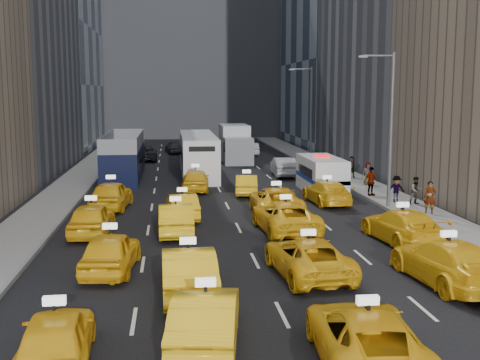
{
  "coord_description": "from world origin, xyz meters",
  "views": [
    {
      "loc": [
        -3.31,
        -21.4,
        6.78
      ],
      "look_at": [
        0.42,
        10.93,
        2.0
      ],
      "focal_mm": 45.0,
      "sensor_mm": 36.0,
      "label": 1
    }
  ],
  "objects_px": {
    "nypd_van": "(321,175)",
    "box_truck": "(235,144)",
    "taxi_0": "(56,338)",
    "pedestrian_0": "(430,197)",
    "city_bus": "(198,155)",
    "taxi_2": "(366,337)",
    "double_decker": "(124,156)",
    "taxi_1": "(206,319)"
  },
  "relations": [
    {
      "from": "nypd_van",
      "to": "box_truck",
      "type": "bearing_deg",
      "value": 102.45
    },
    {
      "from": "taxi_0",
      "to": "box_truck",
      "type": "distance_m",
      "value": 44.84
    },
    {
      "from": "taxi_0",
      "to": "pedestrian_0",
      "type": "distance_m",
      "value": 23.72
    },
    {
      "from": "taxi_0",
      "to": "nypd_van",
      "type": "bearing_deg",
      "value": -121.08
    },
    {
      "from": "city_bus",
      "to": "taxi_2",
      "type": "bearing_deg",
      "value": -87.72
    },
    {
      "from": "pedestrian_0",
      "to": "box_truck",
      "type": "bearing_deg",
      "value": 130.74
    },
    {
      "from": "double_decker",
      "to": "pedestrian_0",
      "type": "height_order",
      "value": "double_decker"
    },
    {
      "from": "taxi_0",
      "to": "taxi_2",
      "type": "distance_m",
      "value": 7.7
    },
    {
      "from": "nypd_van",
      "to": "taxi_1",
      "type": "bearing_deg",
      "value": -110.13
    },
    {
      "from": "city_bus",
      "to": "pedestrian_0",
      "type": "xyz_separation_m",
      "value": [
        11.91,
        -18.07,
        -0.61
      ]
    },
    {
      "from": "taxi_0",
      "to": "city_bus",
      "type": "xyz_separation_m",
      "value": [
        5.11,
        34.6,
        0.91
      ]
    },
    {
      "from": "box_truck",
      "to": "taxi_1",
      "type": "bearing_deg",
      "value": -102.88
    },
    {
      "from": "box_truck",
      "to": "pedestrian_0",
      "type": "relative_size",
      "value": 4.48
    },
    {
      "from": "taxi_2",
      "to": "pedestrian_0",
      "type": "xyz_separation_m",
      "value": [
        9.36,
        17.38,
        0.3
      ]
    },
    {
      "from": "nypd_van",
      "to": "pedestrian_0",
      "type": "bearing_deg",
      "value": -64.25
    },
    {
      "from": "taxi_0",
      "to": "city_bus",
      "type": "relative_size",
      "value": 0.34
    },
    {
      "from": "nypd_van",
      "to": "double_decker",
      "type": "xyz_separation_m",
      "value": [
        -13.87,
        8.56,
        0.56
      ]
    },
    {
      "from": "box_truck",
      "to": "taxi_0",
      "type": "bearing_deg",
      "value": -107.53
    },
    {
      "from": "taxi_0",
      "to": "taxi_2",
      "type": "height_order",
      "value": "taxi_2"
    },
    {
      "from": "taxi_1",
      "to": "pedestrian_0",
      "type": "bearing_deg",
      "value": -122.28
    },
    {
      "from": "box_truck",
      "to": "pedestrian_0",
      "type": "xyz_separation_m",
      "value": [
        7.82,
        -27.35,
        -0.71
      ]
    },
    {
      "from": "taxi_2",
      "to": "box_truck",
      "type": "distance_m",
      "value": 44.77
    },
    {
      "from": "taxi_1",
      "to": "box_truck",
      "type": "relative_size",
      "value": 0.6
    },
    {
      "from": "box_truck",
      "to": "nypd_van",
      "type": "bearing_deg",
      "value": -84.09
    },
    {
      "from": "taxi_2",
      "to": "nypd_van",
      "type": "xyz_separation_m",
      "value": [
        5.41,
        25.88,
        0.42
      ]
    },
    {
      "from": "double_decker",
      "to": "pedestrian_0",
      "type": "distance_m",
      "value": 24.68
    },
    {
      "from": "box_truck",
      "to": "pedestrian_0",
      "type": "height_order",
      "value": "box_truck"
    },
    {
      "from": "taxi_0",
      "to": "taxi_2",
      "type": "bearing_deg",
      "value": 170.07
    },
    {
      "from": "taxi_1",
      "to": "pedestrian_0",
      "type": "distance_m",
      "value": 20.62
    },
    {
      "from": "taxi_2",
      "to": "taxi_1",
      "type": "bearing_deg",
      "value": -17.57
    },
    {
      "from": "nypd_van",
      "to": "double_decker",
      "type": "distance_m",
      "value": 16.31
    },
    {
      "from": "taxi_1",
      "to": "double_decker",
      "type": "height_order",
      "value": "double_decker"
    },
    {
      "from": "taxi_2",
      "to": "double_decker",
      "type": "relative_size",
      "value": 0.44
    },
    {
      "from": "taxi_0",
      "to": "taxi_2",
      "type": "relative_size",
      "value": 0.81
    },
    {
      "from": "taxi_1",
      "to": "box_truck",
      "type": "bearing_deg",
      "value": -89.43
    },
    {
      "from": "nypd_van",
      "to": "box_truck",
      "type": "distance_m",
      "value": 19.26
    },
    {
      "from": "taxi_0",
      "to": "pedestrian_0",
      "type": "height_order",
      "value": "pedestrian_0"
    },
    {
      "from": "nypd_van",
      "to": "pedestrian_0",
      "type": "distance_m",
      "value": 9.37
    },
    {
      "from": "taxi_1",
      "to": "box_truck",
      "type": "xyz_separation_m",
      "value": [
        5.43,
        43.14,
        0.96
      ]
    },
    {
      "from": "taxi_0",
      "to": "taxi_1",
      "type": "xyz_separation_m",
      "value": [
        3.76,
        0.73,
        0.05
      ]
    },
    {
      "from": "taxi_2",
      "to": "pedestrian_0",
      "type": "relative_size",
      "value": 3.0
    },
    {
      "from": "taxi_0",
      "to": "nypd_van",
      "type": "xyz_separation_m",
      "value": [
        13.06,
        25.02,
        0.42
      ]
    }
  ]
}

